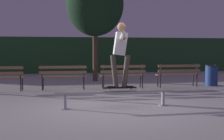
# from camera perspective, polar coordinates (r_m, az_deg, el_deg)

# --- Properties ---
(ground_plane) EXTENTS (90.00, 90.00, 0.00)m
(ground_plane) POSITION_cam_1_polar(r_m,az_deg,el_deg) (6.96, 0.72, -7.47)
(ground_plane) COLOR #ADAAA8
(hedge_backdrop) EXTENTS (24.00, 1.20, 2.12)m
(hedge_backdrop) POSITION_cam_1_polar(r_m,az_deg,el_deg) (17.45, -6.06, 3.03)
(hedge_backdrop) COLOR #234C28
(hedge_backdrop) RESTS_ON ground
(grind_rail) EXTENTS (2.95, 0.18, 0.40)m
(grind_rail) POSITION_cam_1_polar(r_m,az_deg,el_deg) (6.89, 0.75, -4.94)
(grind_rail) COLOR #9E9EA3
(grind_rail) RESTS_ON ground
(skateboard) EXTENTS (0.80, 0.27, 0.09)m
(skateboard) POSITION_cam_1_polar(r_m,az_deg,el_deg) (6.88, 1.65, -3.61)
(skateboard) COLOR black
(skateboard) RESTS_ON grind_rail
(skateboarder) EXTENTS (0.63, 1.40, 1.56)m
(skateboarder) POSITION_cam_1_polar(r_m,az_deg,el_deg) (6.82, 1.69, 4.21)
(skateboarder) COLOR black
(skateboarder) RESTS_ON skateboard
(park_bench_left_center) EXTENTS (1.61, 0.47, 0.88)m
(park_bench_left_center) POSITION_cam_1_polar(r_m,az_deg,el_deg) (9.91, -9.76, -0.91)
(park_bench_left_center) COLOR #282623
(park_bench_left_center) RESTS_ON ground
(park_bench_right_center) EXTENTS (1.61, 0.47, 0.88)m
(park_bench_right_center) POSITION_cam_1_polar(r_m,az_deg,el_deg) (10.15, 2.17, -0.73)
(park_bench_right_center) COLOR #282623
(park_bench_right_center) RESTS_ON ground
(park_bench_rightmost) EXTENTS (1.61, 0.47, 0.88)m
(park_bench_rightmost) POSITION_cam_1_polar(r_m,az_deg,el_deg) (10.80, 13.11, -0.54)
(park_bench_rightmost) COLOR #282623
(park_bench_rightmost) RESTS_ON ground
(tree_behind_benches) EXTENTS (2.51, 2.51, 4.74)m
(tree_behind_benches) POSITION_cam_1_polar(r_m,az_deg,el_deg) (12.76, -3.44, 12.93)
(tree_behind_benches) COLOR #4C3828
(tree_behind_benches) RESTS_ON ground
(trash_can) EXTENTS (0.52, 0.52, 0.80)m
(trash_can) POSITION_cam_1_polar(r_m,az_deg,el_deg) (11.64, 19.32, -0.95)
(trash_can) COLOR navy
(trash_can) RESTS_ON ground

